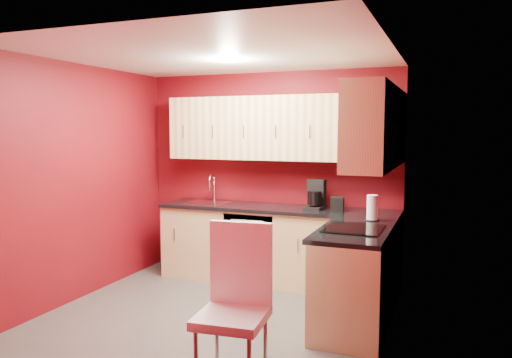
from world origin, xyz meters
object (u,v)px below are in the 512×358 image
Objects in this scene: microwave at (368,146)px; sink at (208,200)px; napkin_holder at (337,204)px; coffee_maker at (315,195)px; paper_towel at (372,208)px; dining_chair at (232,308)px.

microwave reaches higher than sink.
napkin_holder is (-0.48, 0.96, -0.67)m from microwave.
sink is 1.36m from coffee_maker.
paper_towel is (0.71, -0.48, -0.04)m from coffee_maker.
microwave is 2.43m from sink.
coffee_maker reaches higher than napkin_holder.
sink is at bearing 178.64° from napkin_holder.
dining_chair is at bearing -83.53° from coffee_maker.
dining_chair reaches higher than napkin_holder.
sink reaches higher than dining_chair.
coffee_maker is at bearing 126.87° from microwave.
sink is 0.45× the size of dining_chair.
paper_towel is (-0.03, 0.51, -0.62)m from microwave.
napkin_holder is (0.26, -0.02, -0.09)m from coffee_maker.
coffee_maker is at bearing 174.97° from napkin_holder.
microwave reaches higher than napkin_holder.
microwave is 1.37m from coffee_maker.
paper_towel is at bearing 93.02° from microwave.
sink is at bearing 154.40° from microwave.
dining_chair is (-0.67, -1.91, -0.47)m from paper_towel.
coffee_maker is (1.35, -0.02, 0.13)m from sink.
paper_towel is (2.07, -0.50, 0.09)m from sink.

